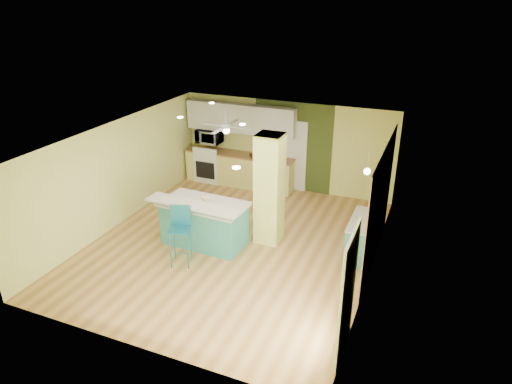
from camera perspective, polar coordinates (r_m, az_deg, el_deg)
floor at (r=10.30m, az=-2.79°, el=-6.57°), size 6.00×7.00×0.01m
ceiling at (r=9.28m, az=-3.10°, el=6.90°), size 6.00×7.00×0.01m
wall_back at (r=12.77m, az=3.79°, el=5.77°), size 6.00×0.01×2.50m
wall_front at (r=7.13m, az=-15.21°, el=-10.90°), size 6.00×0.01×2.50m
wall_left at (r=11.26m, az=-16.93°, el=2.21°), size 0.01×7.00×2.50m
wall_right at (r=8.97m, az=14.74°, el=-3.18°), size 0.01×7.00×2.50m
wood_panel at (r=9.51m, az=15.20°, el=-1.63°), size 0.02×3.40×2.50m
olive_accent at (r=12.69m, az=4.62°, el=5.64°), size 2.20×0.02×2.50m
interior_door at (r=12.75m, az=4.55°, el=4.53°), size 0.82×0.05×2.00m
french_door at (r=7.12m, az=11.36°, el=-12.48°), size 0.04×1.08×2.10m
column at (r=9.91m, az=1.70°, el=0.32°), size 0.55×0.55×2.50m
kitchen_run at (r=13.21m, az=-2.08°, el=2.86°), size 3.25×0.63×0.94m
stove at (r=13.60m, az=-5.75°, el=3.34°), size 0.76×0.66×1.08m
upper_cabinets at (r=12.86m, az=-1.95°, el=9.20°), size 3.20×0.34×0.80m
microwave at (r=13.33m, az=-5.89°, el=6.94°), size 0.70×0.48×0.39m
ceiling_fan at (r=11.59m, az=-3.76°, el=8.16°), size 1.41×1.41×0.61m
pendant_lamp at (r=9.44m, az=13.72°, el=2.54°), size 0.14×0.14×0.69m
wall_decor at (r=9.58m, az=15.43°, el=0.50°), size 0.03×0.90×0.70m
peninsula at (r=10.14m, az=-6.51°, el=-3.79°), size 2.16×1.22×1.14m
bar_stool at (r=9.38m, az=-9.45°, el=-4.20°), size 0.53×0.53×1.27m
side_counter at (r=10.00m, az=13.13°, el=-5.48°), size 0.54×1.28×0.82m
fruit_bowl at (r=12.76m, az=-0.16°, el=4.53°), size 0.37×0.37×0.08m
canister at (r=9.90m, az=-6.39°, el=-1.02°), size 0.14×0.14×0.15m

